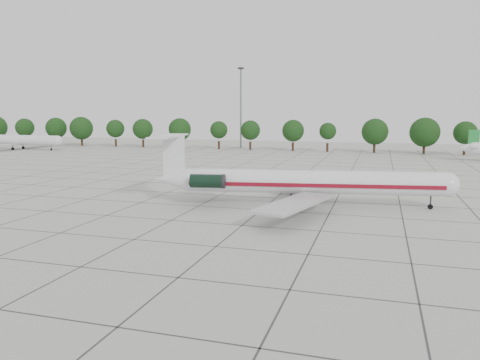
{
  "coord_description": "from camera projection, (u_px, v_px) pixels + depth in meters",
  "views": [
    {
      "loc": [
        13.31,
        -53.05,
        11.63
      ],
      "look_at": [
        -2.65,
        0.04,
        3.5
      ],
      "focal_mm": 35.0,
      "sensor_mm": 36.0,
      "label": 1
    }
  ],
  "objects": [
    {
      "name": "tree_line",
      "position": [
        293.0,
        131.0,
        138.75
      ],
      "size": [
        249.86,
        8.44,
        10.22
      ],
      "color": "#332114",
      "rests_on": "ground"
    },
    {
      "name": "floodlight_mast",
      "position": [
        241.0,
        103.0,
        149.39
      ],
      "size": [
        1.6,
        1.6,
        25.45
      ],
      "color": "slate",
      "rests_on": "ground"
    },
    {
      "name": "bg_airliner_a",
      "position": [
        20.0,
        140.0,
        143.99
      ],
      "size": [
        28.24,
        27.2,
        7.4
      ],
      "color": "silver",
      "rests_on": "ground"
    },
    {
      "name": "main_airliner",
      "position": [
        296.0,
        181.0,
        57.68
      ],
      "size": [
        37.04,
        28.92,
        8.75
      ],
      "rotation": [
        0.0,
        0.0,
        0.17
      ],
      "color": "silver",
      "rests_on": "ground"
    },
    {
      "name": "apron_joints",
      "position": [
        286.0,
        190.0,
        69.96
      ],
      "size": [
        170.0,
        170.0,
        0.02
      ],
      "primitive_type": "cube",
      "color": "#383838",
      "rests_on": "ground"
    },
    {
      "name": "ground",
      "position": [
        261.0,
        210.0,
        55.75
      ],
      "size": [
        260.0,
        260.0,
        0.0
      ],
      "primitive_type": "plane",
      "color": "beige",
      "rests_on": "ground"
    }
  ]
}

